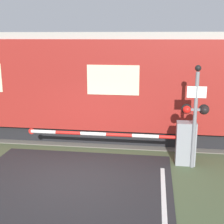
# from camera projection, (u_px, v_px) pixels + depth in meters

# --- Properties ---
(ground_plane) EXTENTS (80.00, 80.00, 0.00)m
(ground_plane) POSITION_uv_depth(u_px,v_px,m) (73.00, 178.00, 8.86)
(ground_plane) COLOR #475638
(track_bed) EXTENTS (36.00, 3.20, 0.13)m
(track_bed) POSITION_uv_depth(u_px,v_px,m) (99.00, 134.00, 12.80)
(track_bed) COLOR #666056
(track_bed) RESTS_ON ground_plane
(train) EXTENTS (18.11, 2.88, 4.06)m
(train) POSITION_uv_depth(u_px,v_px,m) (118.00, 85.00, 12.21)
(train) COLOR black
(train) RESTS_ON ground_plane
(crossing_barrier) EXTENTS (5.43, 0.44, 1.36)m
(crossing_barrier) POSITION_uv_depth(u_px,v_px,m) (174.00, 142.00, 9.75)
(crossing_barrier) COLOR gray
(crossing_barrier) RESTS_ON ground_plane
(signal_post) EXTENTS (0.81, 0.26, 3.13)m
(signal_post) POSITION_uv_depth(u_px,v_px,m) (195.00, 111.00, 9.18)
(signal_post) COLOR gray
(signal_post) RESTS_ON ground_plane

